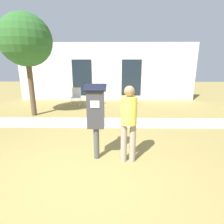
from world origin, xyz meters
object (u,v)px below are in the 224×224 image
(parking_meter, at_px, (96,113))
(outdoor_chair_left, at_px, (76,95))
(person_standing, at_px, (129,119))
(outdoor_chair_middle, at_px, (95,95))

(parking_meter, relative_size, outdoor_chair_left, 1.77)
(parking_meter, xyz_separation_m, person_standing, (0.67, -0.11, -0.09))
(person_standing, bearing_deg, outdoor_chair_middle, 136.02)
(outdoor_chair_left, bearing_deg, parking_meter, -93.46)
(parking_meter, height_order, person_standing, parking_meter)
(outdoor_chair_middle, bearing_deg, person_standing, -53.74)
(person_standing, relative_size, outdoor_chair_left, 1.76)
(parking_meter, distance_m, outdoor_chair_middle, 5.28)
(parking_meter, bearing_deg, outdoor_chair_left, 106.57)
(parking_meter, bearing_deg, person_standing, -9.62)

